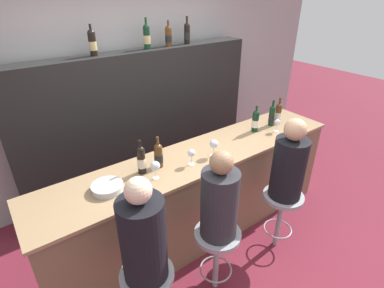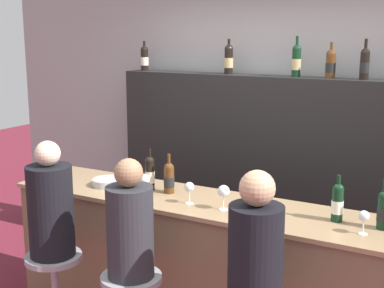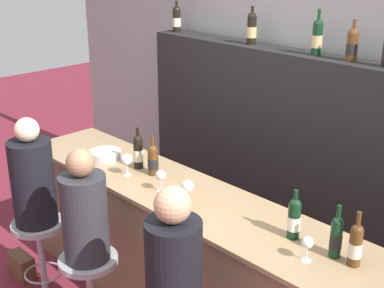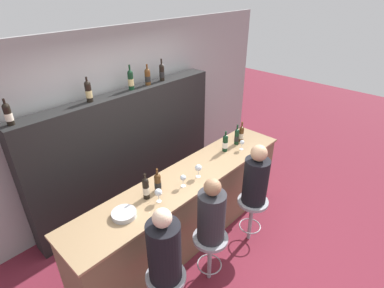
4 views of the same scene
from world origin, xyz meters
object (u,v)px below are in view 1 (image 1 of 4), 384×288
wine_glass_3 (277,122)px  guest_seated_middle (219,201)px  wine_bottle_counter_2 (255,121)px  metal_bowl (107,187)px  bar_stool_middle (217,245)px  wine_bottle_counter_0 (141,159)px  wine_bottle_backbar_3 (169,36)px  wine_bottle_counter_1 (158,155)px  guest_seated_right (289,164)px  wine_glass_1 (191,154)px  wine_bottle_backbar_4 (187,33)px  wine_bottle_counter_3 (272,115)px  wine_bottle_backbar_1 (92,42)px  wine_glass_0 (155,166)px  guest_seated_left (143,237)px  wine_glass_2 (214,144)px  bar_stool_right (282,206)px  wine_bottle_backbar_2 (147,36)px  bar_stool_left (148,286)px  wine_bottle_counter_4 (278,113)px

wine_glass_3 → guest_seated_middle: guest_seated_middle is taller
wine_bottle_counter_2 → metal_bowl: wine_bottle_counter_2 is taller
bar_stool_middle → wine_bottle_counter_0: bearing=113.8°
wine_bottle_backbar_3 → wine_bottle_counter_1: bearing=-127.2°
bar_stool_middle → guest_seated_right: 0.97m
wine_glass_1 → guest_seated_middle: 0.56m
wine_bottle_backbar_3 → metal_bowl: bearing=-139.0°
wine_bottle_backbar_4 → wine_bottle_counter_3: bearing=-71.0°
wine_bottle_counter_1 → guest_seated_right: guest_seated_right is taller
wine_bottle_counter_1 → wine_bottle_counter_2: size_ratio=0.99×
guest_seated_right → wine_bottle_counter_0: bearing=149.1°
wine_bottle_counter_0 → wine_glass_3: (1.60, -0.15, -0.02)m
wine_bottle_counter_2 → wine_bottle_backbar_1: wine_bottle_backbar_1 is taller
wine_glass_0 → guest_seated_left: guest_seated_left is taller
wine_glass_2 → wine_glass_3: wine_glass_2 is taller
wine_bottle_counter_1 → wine_bottle_backbar_1: (-0.06, 1.13, 0.81)m
wine_bottle_backbar_1 → guest_seated_middle: wine_bottle_backbar_1 is taller
bar_stool_right → guest_seated_right: bearing=0.0°
wine_bottle_backbar_2 → wine_bottle_backbar_1: bearing=180.0°
wine_bottle_counter_3 → wine_glass_0: bearing=-174.8°
wine_glass_2 → guest_seated_left: (-1.05, -0.53, -0.12)m
wine_glass_3 → bar_stool_left: wine_glass_3 is taller
wine_bottle_counter_4 → wine_glass_2: bearing=-172.4°
wine_glass_3 → bar_stool_middle: size_ratio=0.22×
wine_bottle_backbar_3 → wine_glass_0: bearing=-127.4°
wine_bottle_backbar_3 → guest_seated_left: bearing=-127.4°
metal_bowl → wine_bottle_backbar_3: bearing=41.0°
wine_bottle_backbar_3 → wine_glass_2: wine_bottle_backbar_3 is taller
wine_glass_0 → wine_glass_3: size_ratio=1.13×
bar_stool_right → guest_seated_left: bearing=-180.0°
wine_bottle_counter_0 → bar_stool_left: wine_bottle_counter_0 is taller
wine_glass_0 → wine_bottle_counter_0: bearing=108.7°
metal_bowl → wine_glass_2: bearing=-4.8°
wine_glass_1 → wine_glass_3: wine_glass_1 is taller
wine_bottle_counter_2 → bar_stool_right: (-0.27, -0.68, -0.61)m
wine_glass_0 → wine_glass_1: size_ratio=1.07×
wine_bottle_counter_0 → wine_bottle_counter_1: size_ratio=1.07×
wine_bottle_counter_3 → bar_stool_middle: (-1.38, -0.68, -0.61)m
metal_bowl → wine_bottle_counter_2: bearing=2.0°
wine_bottle_counter_4 → bar_stool_middle: bearing=-155.5°
wine_bottle_counter_0 → guest_seated_middle: 0.76m
wine_bottle_counter_2 → guest_seated_middle: (-1.11, -0.68, -0.14)m
metal_bowl → guest_seated_left: (-0.01, -0.62, -0.02)m
wine_bottle_backbar_3 → guest_seated_middle: bearing=-111.8°
wine_bottle_counter_4 → wine_glass_3: 0.24m
wine_glass_2 → bar_stool_left: bearing=-153.0°
wine_bottle_counter_1 → wine_bottle_counter_3: (1.51, 0.00, 0.01)m
wine_glass_0 → wine_glass_3: wine_glass_0 is taller
wine_glass_2 → guest_seated_middle: size_ratio=0.22×
wine_bottle_counter_3 → bar_stool_right: bearing=-128.4°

